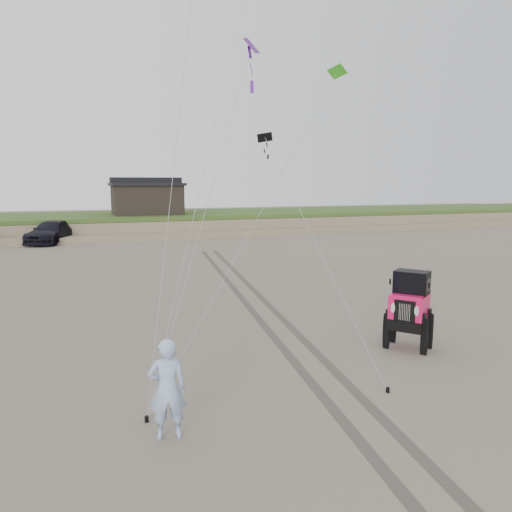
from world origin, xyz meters
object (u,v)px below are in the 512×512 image
at_px(cabin, 147,198).
at_px(truck_c, 52,232).
at_px(jeep, 409,318).
at_px(man, 167,389).

bearing_deg(cabin, truck_c, -145.25).
height_order(cabin, jeep, cabin).
bearing_deg(jeep, cabin, 145.28).
relative_size(cabin, jeep, 1.36).
bearing_deg(cabin, jeep, -86.61).
xyz_separation_m(cabin, man, (-5.08, -38.22, -2.30)).
height_order(cabin, truck_c, cabin).
height_order(cabin, man, cabin).
relative_size(cabin, man, 3.42).
height_order(truck_c, man, man).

